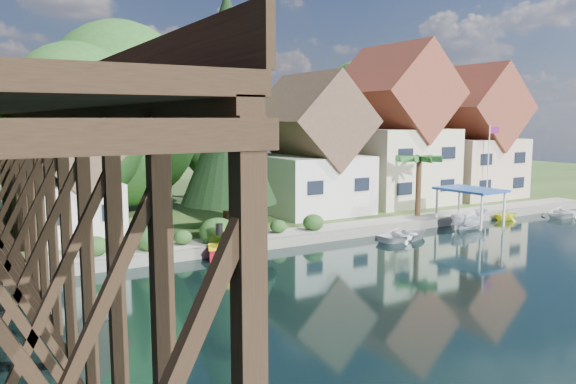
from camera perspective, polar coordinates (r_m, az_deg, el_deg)
name	(u,v)px	position (r m, az deg, el deg)	size (l,w,h in m)	color
ground	(364,279)	(28.56, 7.73, -8.72)	(140.00, 140.00, 0.00)	black
bank	(156,194)	(58.57, -13.23, -0.21)	(140.00, 52.00, 0.50)	#314A1D
seawall	(337,235)	(37.03, 4.98, -4.41)	(60.00, 0.40, 0.62)	slate
promenade	(350,226)	(39.17, 6.27, -3.44)	(50.00, 2.60, 0.06)	gray
house_left	(310,154)	(44.62, 2.25, 3.92)	(7.64, 8.64, 11.02)	silver
house_center	(393,135)	(50.37, 10.64, 5.66)	(8.65, 9.18, 13.89)	beige
house_right	(469,141)	(56.36, 17.92, 4.97)	(8.15, 8.64, 12.45)	beige
shed	(76,186)	(36.74, -20.76, 0.59)	(5.09, 5.40, 7.85)	silver
bg_trees	(213,126)	(46.40, -7.59, 6.65)	(49.90, 13.30, 10.57)	#382314
shrubs	(207,232)	(33.85, -8.26, -4.01)	(15.76, 2.47, 1.70)	#1B3D16
conifer	(228,118)	(36.73, -6.10, 7.53)	(6.31, 6.31, 15.54)	#382314
palm_tree	(419,160)	(43.45, 13.18, 3.14)	(4.26, 4.26, 4.89)	#382314
flagpole	(490,156)	(51.57, 19.81, 3.45)	(1.06, 0.19, 6.81)	white
tugboat	(235,248)	(32.12, -5.40, -5.68)	(3.28, 2.54, 2.11)	#AB0B1B
boat_white_a	(405,233)	(37.78, 11.79, -4.13)	(2.92, 4.08, 0.85)	silver
boat_canopy	(469,211)	(42.82, 17.95, -1.85)	(3.72, 4.70, 2.90)	white
boat_yellow	(505,213)	(47.08, 21.22, -1.98)	(1.92, 2.23, 1.17)	yellow
boat_white_b	(566,211)	(50.99, 26.42, -1.75)	(2.90, 4.06, 0.84)	white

